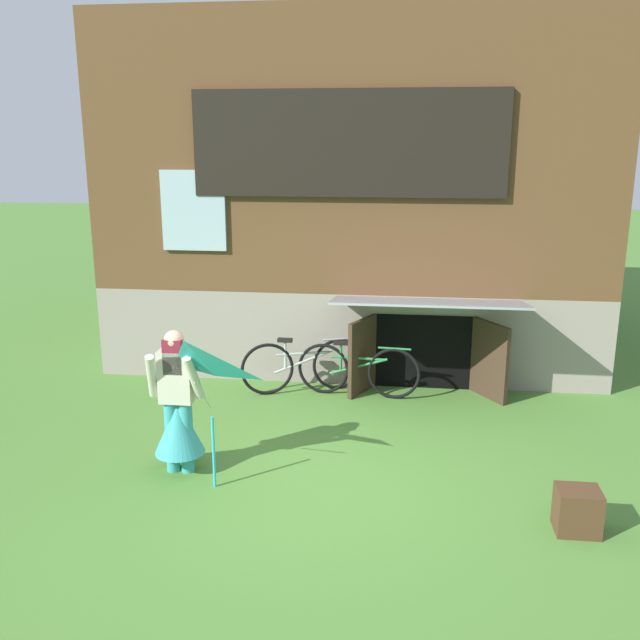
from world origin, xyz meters
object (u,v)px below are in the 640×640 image
at_px(person, 178,414).
at_px(wooden_crate, 577,511).
at_px(bicycle_silver, 303,365).
at_px(kite, 186,378).
at_px(bicycle_green, 358,370).

distance_m(person, wooden_crate, 3.97).
height_order(person, bicycle_silver, person).
relative_size(kite, bicycle_green, 0.89).
relative_size(person, kite, 1.03).
relative_size(kite, wooden_crate, 3.69).
height_order(person, wooden_crate, person).
bearing_deg(bicycle_green, person, -119.48).
bearing_deg(wooden_crate, kite, 176.50).
bearing_deg(kite, bicycle_green, 63.82).
distance_m(kite, bicycle_green, 3.37).
xyz_separation_m(person, wooden_crate, (3.88, -0.70, -0.44)).
bearing_deg(bicycle_green, kite, -110.74).
xyz_separation_m(kite, bicycle_green, (1.44, 2.93, -0.85)).
bearing_deg(bicycle_silver, wooden_crate, -67.40).
relative_size(bicycle_green, wooden_crate, 4.14).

